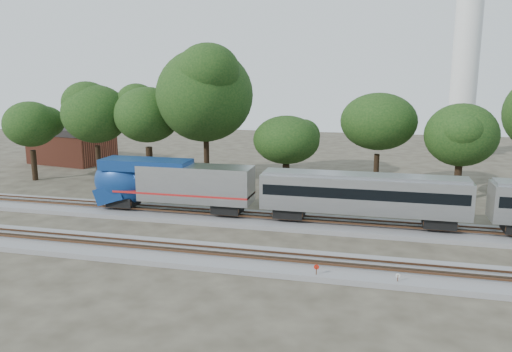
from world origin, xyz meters
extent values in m
plane|color=#383328|center=(0.00, 0.00, 0.00)|extent=(160.00, 160.00, 0.00)
cube|color=slate|center=(0.00, 6.00, 0.20)|extent=(160.00, 5.00, 0.40)
cube|color=brown|center=(0.00, 5.28, 0.66)|extent=(160.00, 0.08, 0.15)
cube|color=brown|center=(0.00, 6.72, 0.66)|extent=(160.00, 0.08, 0.15)
cube|color=slate|center=(0.00, -4.00, 0.20)|extent=(160.00, 5.00, 0.40)
cube|color=brown|center=(0.00, -4.72, 0.66)|extent=(160.00, 0.08, 0.15)
cube|color=brown|center=(0.00, -3.28, 0.66)|extent=(160.00, 0.08, 0.15)
cube|color=#B2B5B9|center=(-5.63, 6.00, 3.34)|extent=(10.86, 3.07, 3.38)
ellipsoid|color=navy|center=(-13.42, 6.00, 3.09)|extent=(5.53, 3.20, 4.71)
cube|color=navy|center=(-10.65, 6.00, 4.93)|extent=(8.71, 3.01, 1.02)
cube|color=black|center=(-12.91, 6.00, 4.11)|extent=(0.46, 2.36, 1.34)
cube|color=#A51A19|center=(-6.86, 6.00, 2.47)|extent=(13.32, 3.11, 0.18)
cube|color=black|center=(-13.27, 6.00, 1.19)|extent=(2.66, 2.25, 0.92)
cube|color=black|center=(-2.51, 6.00, 1.19)|extent=(2.66, 2.25, 0.92)
cube|color=#B2B5B9|center=(9.82, 6.00, 3.19)|extent=(17.83, 3.07, 3.07)
cube|color=black|center=(9.82, 6.00, 3.50)|extent=(17.22, 3.12, 0.92)
cube|color=gray|center=(9.82, 6.00, 4.78)|extent=(17.42, 2.46, 0.36)
cube|color=black|center=(3.37, 6.00, 1.19)|extent=(2.66, 2.25, 0.92)
cube|color=black|center=(16.28, 6.00, 1.19)|extent=(2.66, 2.25, 0.92)
cylinder|color=#512D19|center=(7.32, -6.08, 0.49)|extent=(0.07, 0.07, 0.98)
cylinder|color=#B1180C|center=(7.32, -6.08, 0.93)|extent=(0.35, 0.03, 0.35)
cylinder|color=#512D19|center=(12.54, -5.94, 0.42)|extent=(0.06, 0.06, 0.83)
cylinder|color=silver|center=(12.54, -5.94, 0.79)|extent=(0.29, 0.11, 0.30)
cube|color=#512D19|center=(5.96, -5.45, 0.15)|extent=(0.54, 0.37, 0.30)
cylinder|color=silver|center=(24.21, 51.53, 14.70)|extent=(4.20, 4.20, 29.40)
cone|color=silver|center=(24.21, 51.53, 2.10)|extent=(6.72, 6.72, 4.20)
cube|color=brown|center=(-34.83, 29.99, 2.22)|extent=(12.33, 9.64, 4.45)
cube|color=black|center=(-34.83, 29.99, 4.95)|extent=(12.56, 9.88, 1.00)
cylinder|color=black|center=(-31.87, 17.17, 1.95)|extent=(0.70, 0.70, 3.89)
ellipsoid|color=black|center=(-31.87, 17.17, 7.23)|extent=(7.34, 7.34, 6.24)
cylinder|color=black|center=(-23.22, 18.18, 2.32)|extent=(0.70, 0.70, 4.63)
ellipsoid|color=black|center=(-23.22, 18.18, 8.61)|extent=(8.74, 8.74, 7.43)
cylinder|color=black|center=(-16.50, 18.80, 2.31)|extent=(0.70, 0.70, 4.62)
ellipsoid|color=black|center=(-16.50, 18.80, 8.58)|extent=(8.71, 8.71, 7.41)
cylinder|color=black|center=(-9.37, 19.82, 2.96)|extent=(0.70, 0.70, 5.91)
ellipsoid|color=black|center=(-9.37, 19.82, 10.98)|extent=(11.15, 11.15, 9.48)
cylinder|color=black|center=(0.85, 17.98, 1.66)|extent=(0.70, 0.70, 3.31)
ellipsoid|color=black|center=(0.85, 17.98, 6.15)|extent=(6.25, 6.25, 5.31)
cylinder|color=black|center=(10.90, 21.29, 2.19)|extent=(0.70, 0.70, 4.39)
ellipsoid|color=black|center=(10.90, 21.29, 8.15)|extent=(8.27, 8.27, 7.03)
cylinder|color=black|center=(19.44, 18.67, 1.93)|extent=(0.70, 0.70, 3.85)
ellipsoid|color=black|center=(19.44, 18.67, 7.16)|extent=(7.27, 7.27, 6.18)
camera|label=1|loc=(10.81, -37.28, 13.51)|focal=35.00mm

